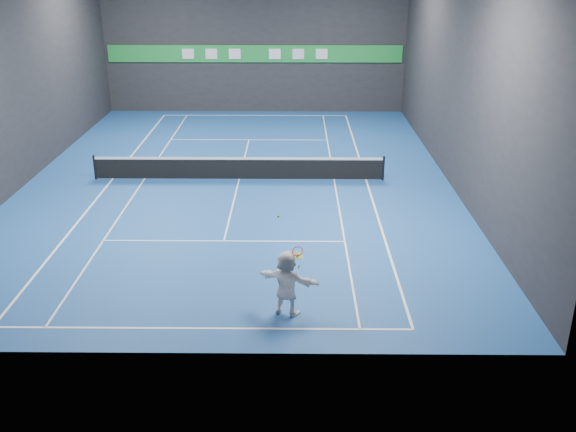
{
  "coord_description": "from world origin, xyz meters",
  "views": [
    {
      "loc": [
        2.38,
        -26.2,
        9.04
      ],
      "look_at": [
        2.2,
        -7.8,
        1.5
      ],
      "focal_mm": 40.0,
      "sensor_mm": 36.0,
      "label": 1
    }
  ],
  "objects_px": {
    "player": "(287,283)",
    "tennis_racket": "(298,254)",
    "tennis_net": "(239,168)",
    "tennis_ball": "(278,216)"
  },
  "relations": [
    {
      "from": "player",
      "to": "tennis_racket",
      "type": "xyz_separation_m",
      "value": [
        0.29,
        0.05,
        0.84
      ]
    },
    {
      "from": "player",
      "to": "tennis_net",
      "type": "bearing_deg",
      "value": -56.64
    },
    {
      "from": "player",
      "to": "tennis_ball",
      "type": "relative_size",
      "value": 27.65
    },
    {
      "from": "tennis_ball",
      "to": "tennis_racket",
      "type": "relative_size",
      "value": 0.1
    },
    {
      "from": "player",
      "to": "tennis_racket",
      "type": "bearing_deg",
      "value": -148.37
    },
    {
      "from": "tennis_net",
      "to": "tennis_racket",
      "type": "height_order",
      "value": "tennis_racket"
    },
    {
      "from": "player",
      "to": "tennis_ball",
      "type": "height_order",
      "value": "tennis_ball"
    },
    {
      "from": "tennis_net",
      "to": "player",
      "type": "bearing_deg",
      "value": -78.8
    },
    {
      "from": "tennis_ball",
      "to": "player",
      "type": "bearing_deg",
      "value": -36.46
    },
    {
      "from": "tennis_ball",
      "to": "tennis_racket",
      "type": "xyz_separation_m",
      "value": [
        0.51,
        -0.11,
        -1.01
      ]
    }
  ]
}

